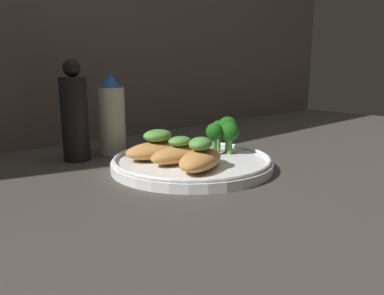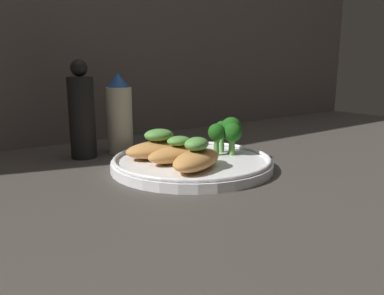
{
  "view_description": "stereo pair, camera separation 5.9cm",
  "coord_description": "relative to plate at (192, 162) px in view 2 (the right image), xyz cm",
  "views": [
    {
      "loc": [
        -39.51,
        -42.32,
        15.94
      ],
      "look_at": [
        0.0,
        0.0,
        3.4
      ],
      "focal_mm": 35.0,
      "sensor_mm": 36.0,
      "label": 1
    },
    {
      "loc": [
        -34.98,
        -46.13,
        15.94
      ],
      "look_at": [
        0.0,
        0.0,
        3.4
      ],
      "focal_mm": 35.0,
      "sensor_mm": 36.0,
      "label": 2
    }
  ],
  "objects": [
    {
      "name": "ground_plane",
      "position": [
        0.0,
        0.0,
        -1.49
      ],
      "size": [
        180.0,
        180.0,
        1.0
      ],
      "primitive_type": "cube",
      "color": "#3D3833"
    },
    {
      "name": "broccoli_bunch",
      "position": [
        7.29,
        -0.06,
        4.35
      ],
      "size": [
        6.52,
        5.62,
        6.18
      ],
      "color": "#569942",
      "rests_on": "plate"
    },
    {
      "name": "sauce_bottle",
      "position": [
        -3.77,
        17.5,
        6.15
      ],
      "size": [
        4.8,
        4.8,
        14.93
      ],
      "color": "beige",
      "rests_on": "ground_plane"
    },
    {
      "name": "grilled_meat_middle",
      "position": [
        -2.53,
        0.42,
        1.97
      ],
      "size": [
        10.89,
        4.53,
        4.12
      ],
      "color": "#BC7F42",
      "rests_on": "plate"
    },
    {
      "name": "grilled_meat_back",
      "position": [
        -3.36,
        4.46,
        2.19
      ],
      "size": [
        11.87,
        6.85,
        4.72
      ],
      "color": "#BC7F42",
      "rests_on": "plate"
    },
    {
      "name": "pepper_grinder",
      "position": [
        -10.97,
        17.5,
        6.83
      ],
      "size": [
        4.5,
        4.5,
        17.18
      ],
      "color": "black",
      "rests_on": "ground_plane"
    },
    {
      "name": "grilled_meat_front",
      "position": [
        -2.84,
        -4.84,
        2.14
      ],
      "size": [
        11.81,
        9.22,
        4.69
      ],
      "color": "#BC7F42",
      "rests_on": "plate"
    },
    {
      "name": "plate",
      "position": [
        0.0,
        0.0,
        0.0
      ],
      "size": [
        25.65,
        25.65,
        2.0
      ],
      "color": "white",
      "rests_on": "ground_plane"
    }
  ]
}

